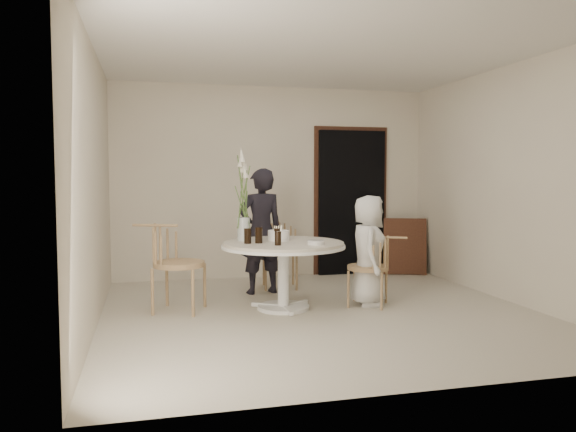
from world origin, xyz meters
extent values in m
plane|color=#BAB29F|center=(0.00, 0.00, 0.00)|extent=(4.50, 4.50, 0.00)
plane|color=silver|center=(0.00, 0.00, 2.70)|extent=(4.50, 4.50, 0.00)
plane|color=beige|center=(0.00, 2.25, 1.35)|extent=(4.50, 0.00, 4.50)
plane|color=beige|center=(0.00, -2.25, 1.35)|extent=(4.50, 0.00, 4.50)
plane|color=beige|center=(-2.25, 0.00, 1.35)|extent=(0.00, 4.50, 4.50)
plane|color=beige|center=(2.25, 0.00, 1.35)|extent=(0.00, 4.50, 4.50)
cube|color=black|center=(1.15, 2.19, 1.05)|extent=(1.00, 0.10, 2.10)
cube|color=#502D1B|center=(1.15, 2.23, 1.11)|extent=(1.12, 0.03, 2.22)
cylinder|color=white|center=(-0.35, 0.25, 0.02)|extent=(0.56, 0.56, 0.04)
cylinder|color=white|center=(-0.35, 0.25, 0.34)|extent=(0.12, 0.12, 0.65)
cylinder|color=white|center=(-0.35, 0.25, 0.68)|extent=(1.33, 1.33, 0.03)
cylinder|color=beige|center=(-0.35, 0.25, 0.71)|extent=(1.30, 1.30, 0.04)
cube|color=#502D1B|center=(1.90, 1.95, 0.41)|extent=(0.64, 0.39, 0.82)
cylinder|color=tan|center=(-0.34, 1.23, 0.22)|extent=(0.03, 0.03, 0.44)
cylinder|color=tan|center=(0.05, 1.18, 0.22)|extent=(0.03, 0.03, 0.44)
cylinder|color=tan|center=(-0.28, 1.62, 0.22)|extent=(0.03, 0.03, 0.44)
cylinder|color=tan|center=(0.10, 1.57, 0.22)|extent=(0.03, 0.03, 0.44)
cylinder|color=tan|center=(-0.12, 1.40, 0.46)|extent=(0.49, 0.49, 0.05)
cylinder|color=tan|center=(0.54, 0.44, 0.20)|extent=(0.03, 0.03, 0.41)
cylinder|color=tan|center=(0.35, 0.13, 0.20)|extent=(0.03, 0.03, 0.41)
cylinder|color=tan|center=(0.85, 0.25, 0.20)|extent=(0.03, 0.03, 0.41)
cylinder|color=tan|center=(0.66, -0.06, 0.20)|extent=(0.03, 0.03, 0.41)
cylinder|color=tan|center=(0.60, 0.19, 0.43)|extent=(0.45, 0.45, 0.05)
cylinder|color=tan|center=(-1.32, 0.14, 0.24)|extent=(0.03, 0.03, 0.48)
cylinder|color=tan|center=(-1.16, 0.54, 0.24)|extent=(0.03, 0.03, 0.48)
cylinder|color=tan|center=(-1.72, 0.30, 0.24)|extent=(0.03, 0.03, 0.48)
cylinder|color=tan|center=(-1.57, 0.70, 0.24)|extent=(0.03, 0.03, 0.48)
cylinder|color=tan|center=(-1.44, 0.42, 0.51)|extent=(0.54, 0.54, 0.05)
imported|color=black|center=(-0.42, 1.13, 0.77)|extent=(0.61, 0.45, 1.53)
imported|color=silver|center=(0.62, 0.21, 0.61)|extent=(0.55, 0.69, 1.22)
cylinder|color=white|center=(-0.37, 0.40, 0.79)|extent=(0.23, 0.23, 0.11)
cylinder|color=#FFE0A1|center=(-0.37, 0.40, 0.87)|extent=(0.01, 0.01, 0.05)
cylinder|color=#FFE0A1|center=(-0.33, 0.43, 0.87)|extent=(0.01, 0.01, 0.05)
cylinder|color=#FFE0A1|center=(-0.41, 0.42, 0.87)|extent=(0.01, 0.01, 0.05)
cylinder|color=#FFE0A1|center=(-0.35, 0.36, 0.87)|extent=(0.01, 0.01, 0.05)
cylinder|color=#FFE0A1|center=(-0.40, 0.37, 0.87)|extent=(0.01, 0.01, 0.05)
cylinder|color=black|center=(-0.63, 0.21, 0.81)|extent=(0.09, 0.09, 0.17)
cylinder|color=black|center=(-0.47, -0.02, 0.80)|extent=(0.07, 0.07, 0.14)
cylinder|color=black|center=(-0.74, 0.21, 0.81)|extent=(0.08, 0.08, 0.16)
cylinder|color=black|center=(-0.40, 0.32, 0.80)|extent=(0.07, 0.07, 0.14)
cylinder|color=silver|center=(-0.08, -0.06, 0.75)|extent=(0.20, 0.20, 0.04)
cylinder|color=silver|center=(-0.74, 0.47, 0.86)|extent=(0.14, 0.14, 0.26)
cylinder|color=#4A6A2D|center=(-0.72, 0.47, 1.18)|extent=(0.01, 0.01, 0.64)
cone|color=silver|center=(-0.72, 0.47, 1.50)|extent=(0.06, 0.06, 0.17)
cylinder|color=#4A6A2D|center=(-0.74, 0.49, 1.21)|extent=(0.01, 0.01, 0.70)
cone|color=silver|center=(-0.74, 0.49, 1.56)|extent=(0.06, 0.06, 0.17)
cylinder|color=#4A6A2D|center=(-0.77, 0.48, 1.24)|extent=(0.01, 0.01, 0.75)
cone|color=silver|center=(-0.77, 0.48, 1.61)|extent=(0.06, 0.06, 0.17)
cylinder|color=#4A6A2D|center=(-0.76, 0.45, 1.26)|extent=(0.01, 0.01, 0.81)
cone|color=silver|center=(-0.76, 0.45, 1.67)|extent=(0.06, 0.06, 0.17)
cylinder|color=#4A6A2D|center=(-0.73, 0.44, 1.18)|extent=(0.01, 0.01, 0.64)
cone|color=silver|center=(-0.73, 0.44, 1.50)|extent=(0.06, 0.06, 0.17)
camera|label=1|loc=(-1.76, -5.57, 1.43)|focal=35.00mm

